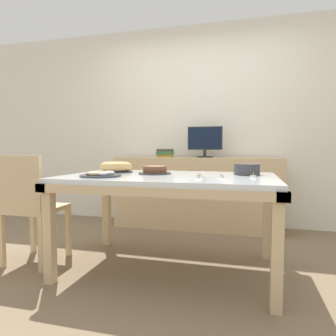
{
  "coord_description": "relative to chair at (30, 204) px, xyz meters",
  "views": [
    {
      "loc": [
        0.6,
        -2.32,
        0.99
      ],
      "look_at": [
        -0.0,
        -0.02,
        0.84
      ],
      "focal_mm": 32.0,
      "sensor_mm": 36.0,
      "label": 1
    }
  ],
  "objects": [
    {
      "name": "chair",
      "position": [
        0.0,
        0.0,
        0.0
      ],
      "size": [
        0.42,
        0.42,
        0.94
      ],
      "color": "#D1B284",
      "rests_on": "ground"
    },
    {
      "name": "tealight_left_edge",
      "position": [
        0.48,
        0.21,
        0.26
      ],
      "size": [
        0.04,
        0.04,
        0.04
      ],
      "color": "silver",
      "rests_on": "dining_table"
    },
    {
      "name": "tealight_centre",
      "position": [
        1.43,
        0.01,
        0.26
      ],
      "size": [
        0.04,
        0.04,
        0.04
      ],
      "color": "silver",
      "rests_on": "dining_table"
    },
    {
      "name": "wall_back",
      "position": [
        1.17,
        1.85,
        0.78
      ],
      "size": [
        8.0,
        0.1,
        2.6
      ],
      "primitive_type": "cube",
      "color": "silver",
      "rests_on": "ground"
    },
    {
      "name": "tealight_near_front",
      "position": [
        1.82,
        0.19,
        0.26
      ],
      "size": [
        0.04,
        0.04,
        0.04
      ],
      "color": "silver",
      "rests_on": "dining_table"
    },
    {
      "name": "cake_golden_bundt",
      "position": [
        0.62,
        0.38,
        0.3
      ],
      "size": [
        0.3,
        0.3,
        0.09
      ],
      "color": "#333338",
      "rests_on": "dining_table"
    },
    {
      "name": "plate_stack",
      "position": [
        1.77,
        0.4,
        0.3
      ],
      "size": [
        0.21,
        0.21,
        0.09
      ],
      "color": "#333338",
      "rests_on": "dining_table"
    },
    {
      "name": "computer_monitor",
      "position": [
        1.27,
        1.55,
        0.55
      ],
      "size": [
        0.42,
        0.2,
        0.38
      ],
      "color": "#262628",
      "rests_on": "sideboard"
    },
    {
      "name": "cake_chocolate_round",
      "position": [
        1.02,
        0.29,
        0.28
      ],
      "size": [
        0.28,
        0.28,
        0.07
      ],
      "color": "#333338",
      "rests_on": "dining_table"
    },
    {
      "name": "tealight_right_edge",
      "position": [
        1.59,
        0.11,
        0.26
      ],
      "size": [
        0.04,
        0.04,
        0.04
      ],
      "color": "silver",
      "rests_on": "dining_table"
    },
    {
      "name": "dining_table",
      "position": [
        1.17,
        0.2,
        0.17
      ],
      "size": [
        1.7,
        1.05,
        0.78
      ],
      "color": "silver",
      "rests_on": "ground"
    },
    {
      "name": "ground_plane",
      "position": [
        1.17,
        0.2,
        -0.52
      ],
      "size": [
        12.0,
        12.0,
        0.0
      ],
      "primitive_type": "plane",
      "color": "#7A664C"
    },
    {
      "name": "sideboard",
      "position": [
        1.17,
        1.55,
        -0.08
      ],
      "size": [
        2.04,
        0.44,
        0.89
      ],
      "color": "#D1B284",
      "rests_on": "ground"
    },
    {
      "name": "tealight_near_cakes",
      "position": [
        1.43,
        0.1,
        0.26
      ],
      "size": [
        0.04,
        0.04,
        0.04
      ],
      "color": "silver",
      "rests_on": "dining_table"
    },
    {
      "name": "pastry_platter",
      "position": [
        0.69,
        -0.04,
        0.27
      ],
      "size": [
        0.32,
        0.32,
        0.04
      ],
      "color": "#333338",
      "rests_on": "dining_table"
    },
    {
      "name": "book_stack",
      "position": [
        0.77,
        1.55,
        0.42
      ],
      "size": [
        0.22,
        0.2,
        0.1
      ],
      "color": "#B29933",
      "rests_on": "sideboard"
    }
  ]
}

